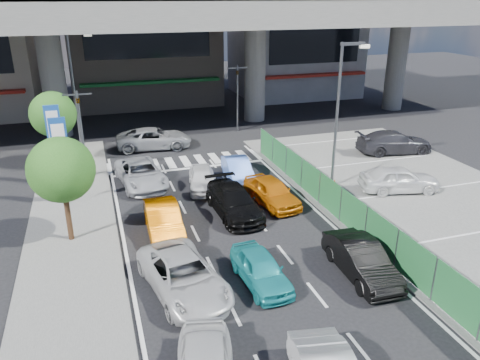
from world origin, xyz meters
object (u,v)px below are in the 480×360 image
object	(u,v)px
traffic_light_left	(79,113)
hatch_black_mid_right	(361,260)
taxi_teal_mid	(261,269)
traffic_cone	(334,184)
taxi_orange_left	(163,220)
tree_far	(53,114)
crossing_wagon_silver	(154,138)
kei_truck_front_right	(238,169)
traffic_light_right	(237,82)
sedan_black_mid	(234,201)
parked_sedan_white	(399,179)
street_lamp_left	(76,81)
wagon_silver_front_left	(141,174)
taxi_orange_right	(272,192)
parked_sedan_dgrey	(394,142)
sedan_white_mid_left	(184,276)
signboard_near	(61,150)
street_lamp_right	(341,105)
tree_near	(61,170)
sedan_white_front_mid	(202,178)
signboard_far	(55,134)

from	to	relation	value
traffic_light_left	hatch_black_mid_right	distance (m)	17.77
taxi_teal_mid	traffic_cone	size ratio (longest dim) A/B	5.79
taxi_teal_mid	taxi_orange_left	bearing A→B (deg)	116.09
tree_far	crossing_wagon_silver	xyz separation A→B (m)	(6.29, 1.95, -2.66)
kei_truck_front_right	traffic_cone	world-z (taller)	kei_truck_front_right
traffic_light_right	sedan_black_mid	xyz separation A→B (m)	(-4.80, -14.57, -3.25)
traffic_cone	parked_sedan_white	bearing A→B (deg)	-21.33
traffic_light_left	street_lamp_left	size ratio (longest dim) A/B	0.65
traffic_light_left	traffic_light_right	bearing A→B (deg)	30.89
taxi_teal_mid	wagon_silver_front_left	size ratio (longest dim) A/B	0.73
taxi_orange_right	parked_sedan_dgrey	distance (m)	12.27
taxi_orange_left	parked_sedan_white	size ratio (longest dim) A/B	0.98
hatch_black_mid_right	parked_sedan_white	xyz separation A→B (m)	(6.43, 6.65, 0.10)
traffic_light_right	taxi_orange_right	xyz separation A→B (m)	(-2.55, -14.01, -3.25)
traffic_light_right	taxi_teal_mid	world-z (taller)	traffic_light_right
taxi_teal_mid	taxi_orange_right	distance (m)	7.30
taxi_orange_left	sedan_white_mid_left	bearing A→B (deg)	-89.09
taxi_orange_left	wagon_silver_front_left	xyz separation A→B (m)	(-0.27, 6.29, 0.00)
traffic_light_right	parked_sedan_dgrey	distance (m)	12.61
street_lamp_left	taxi_orange_left	size ratio (longest dim) A/B	1.91
sedan_black_mid	kei_truck_front_right	distance (m)	4.71
sedan_black_mid	traffic_cone	bearing A→B (deg)	8.03
signboard_near	traffic_cone	distance (m)	14.60
taxi_teal_mid	signboard_near	bearing A→B (deg)	123.00
street_lamp_right	parked_sedan_white	bearing A→B (deg)	-29.09
sedan_black_mid	parked_sedan_white	bearing A→B (deg)	-3.19
tree_near	sedan_black_mid	world-z (taller)	tree_near
traffic_light_right	taxi_orange_left	xyz separation A→B (m)	(-8.46, -15.58, -3.25)
traffic_light_left	sedan_white_mid_left	xyz separation A→B (m)	(3.21, -13.32, -3.25)
traffic_light_right	sedan_white_front_mid	xyz separation A→B (m)	(-5.53, -10.89, -3.31)
tree_near	taxi_teal_mid	bearing A→B (deg)	-39.26
wagon_silver_front_left	street_lamp_left	bearing A→B (deg)	103.84
sedan_black_mid	traffic_light_right	bearing A→B (deg)	69.29
traffic_light_left	street_lamp_left	bearing A→B (deg)	91.20
street_lamp_right	taxi_teal_mid	distance (m)	11.34
street_lamp_right	kei_truck_front_right	size ratio (longest dim) A/B	2.07
sedan_white_mid_left	sedan_white_front_mid	size ratio (longest dim) A/B	1.36
kei_truck_front_right	parked_sedan_dgrey	size ratio (longest dim) A/B	0.75
signboard_far	taxi_orange_left	xyz separation A→B (m)	(4.64, -7.57, -2.37)
taxi_teal_mid	parked_sedan_white	distance (m)	11.91
sedan_white_front_mid	crossing_wagon_silver	xyz separation A→B (m)	(-1.49, 8.34, 0.11)
wagon_silver_front_left	sedan_black_mid	bearing A→B (deg)	-59.95
sedan_white_mid_left	kei_truck_front_right	size ratio (longest dim) A/B	1.29
traffic_light_left	traffic_cone	world-z (taller)	traffic_light_left
kei_truck_front_right	sedan_white_front_mid	bearing A→B (deg)	-157.05
sedan_white_mid_left	wagon_silver_front_left	xyz separation A→B (m)	(-0.24, 11.03, 0.00)
sedan_black_mid	sedan_white_front_mid	size ratio (longest dim) A/B	1.30
tree_near	taxi_orange_left	world-z (taller)	tree_near
street_lamp_right	hatch_black_mid_right	size ratio (longest dim) A/B	1.91
kei_truck_front_right	traffic_light_left	bearing A→B (deg)	164.85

